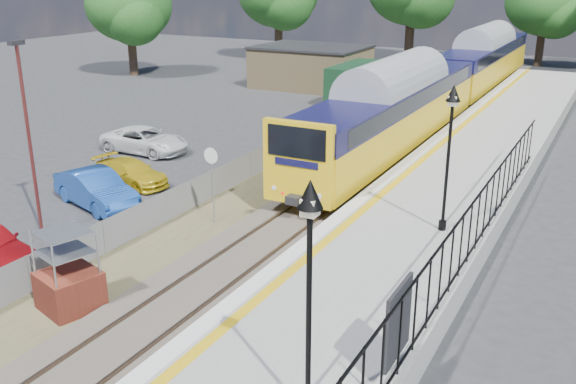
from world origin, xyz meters
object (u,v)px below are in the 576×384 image
Objects in this scene: victorian_lamp_north at (451,125)px; car_yellow at (131,172)px; speed_sign at (212,173)px; train at (449,78)px; brick_plinth at (68,272)px; carpark_lamp at (27,126)px; victorian_lamp_south at (310,247)px; car_blue at (96,189)px; car_white at (145,140)px.

car_yellow is at bearing 176.10° from victorian_lamp_north.
speed_sign is 0.78× the size of car_yellow.
speed_sign is (-2.62, -21.89, -0.39)m from train.
brick_plinth is 6.67m from carpark_lamp.
victorian_lamp_south is 0.70× the size of carpark_lamp.
speed_sign is at bearing 90.57° from brick_plinth.
carpark_lamp reaches higher than car_yellow.
car_blue is (-0.06, 2.80, -3.07)m from carpark_lamp.
car_blue is 0.94× the size of car_white.
brick_plinth reaches higher than car_yellow.
carpark_lamp is (-5.02, 3.49, 2.66)m from brick_plinth.
victorian_lamp_south reaches higher than brick_plinth.
victorian_lamp_south is 10.00m from victorian_lamp_north.
victorian_lamp_north is 8.34m from speed_sign.
car_white is at bearing 42.57° from car_yellow.
car_yellow is (-0.69, 5.49, -3.24)m from carpark_lamp.
car_blue is (-7.62, -22.48, -1.64)m from train.
car_yellow is at bearing -112.64° from train.
brick_plinth is 0.81× the size of speed_sign.
car_white is (-3.40, 6.92, -0.07)m from car_blue.
victorian_lamp_north is at bearing 11.53° from speed_sign.
car_yellow is (-13.75, 10.92, -3.76)m from victorian_lamp_south.
train is at bearing 100.15° from victorian_lamp_south.
brick_plinth is at bearing -134.25° from victorian_lamp_north.
carpark_lamp is at bearing -106.66° from train.
car_blue is at bearing -157.46° from car_yellow.
car_white is (-16.52, 15.16, -3.67)m from victorian_lamp_south.
victorian_lamp_south reaches higher than speed_sign.
victorian_lamp_north is 13.66m from carpark_lamp.
car_white is at bearing 146.07° from speed_sign.
victorian_lamp_south is at bearing -104.38° from car_blue.
train is at bearing -1.01° from car_blue.
train reaches higher than car_white.
car_white is at bearing 43.86° from car_blue.
victorian_lamp_north is 1.01× the size of car_white.
car_white is (-11.02, -15.55, -1.71)m from train.
victorian_lamp_south is at bearing -132.39° from car_white.
victorian_lamp_south is 31.26m from train.
train reaches higher than brick_plinth.
carpark_lamp is at bearing 157.43° from victorian_lamp_south.
car_blue is at bearing -108.74° from train.
victorian_lamp_south reaches higher than car_blue.
victorian_lamp_south is 1.00× the size of victorian_lamp_north.
car_blue is at bearing 91.16° from carpark_lamp.
victorian_lamp_south reaches higher than car_yellow.
car_yellow is at bearing 141.54° from victorian_lamp_south.
victorian_lamp_north is at bearing -75.65° from train.
victorian_lamp_north reaches higher than car_white.
car_blue is (-12.92, -1.77, -3.59)m from victorian_lamp_north.
carpark_lamp is 1.53× the size of car_blue.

